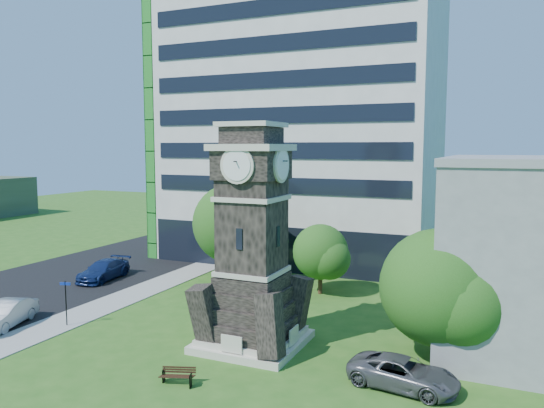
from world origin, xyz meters
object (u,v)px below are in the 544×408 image
at_px(car_street_mid, 6,314).
at_px(car_street_north, 103,270).
at_px(car_east_lot, 403,373).
at_px(street_sign, 66,298).
at_px(clock_tower, 252,251).
at_px(park_bench, 178,375).

height_order(car_street_mid, car_street_north, car_street_north).
bearing_deg(car_street_mid, car_street_north, 84.56).
xyz_separation_m(car_street_mid, car_east_lot, (23.64, 1.52, -0.08)).
height_order(car_east_lot, street_sign, street_sign).
bearing_deg(clock_tower, car_east_lot, -12.57).
height_order(car_street_mid, street_sign, street_sign).
bearing_deg(car_street_north, clock_tower, -30.51).
height_order(clock_tower, park_bench, clock_tower).
distance_m(car_street_mid, car_east_lot, 23.69).
bearing_deg(car_east_lot, car_street_mid, 101.57).
bearing_deg(car_street_north, car_street_mid, -83.30).
relative_size(clock_tower, park_bench, 7.78).
xyz_separation_m(car_street_north, park_bench, (16.63, -13.80, -0.36)).
bearing_deg(car_street_north, car_east_lot, -26.82).
distance_m(clock_tower, car_east_lot, 9.92).
distance_m(clock_tower, car_street_mid, 16.09).
height_order(car_street_north, park_bench, car_street_north).
relative_size(clock_tower, car_east_lot, 2.45).
bearing_deg(park_bench, car_street_north, 120.04).
height_order(car_street_north, street_sign, street_sign).
relative_size(car_east_lot, park_bench, 3.18).
height_order(car_street_north, car_east_lot, car_street_north).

